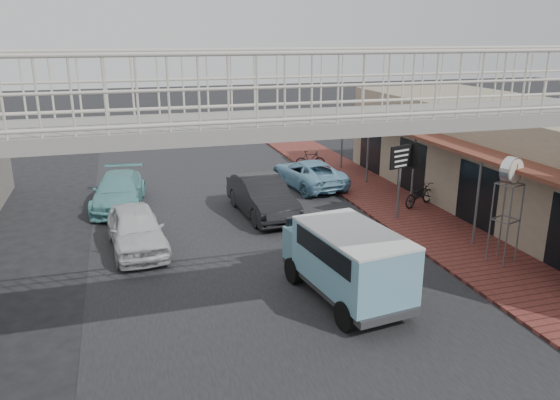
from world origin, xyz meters
TOP-DOWN VIEW (x-y plane):
  - ground at (0.00, 0.00)m, footprint 120.00×120.00m
  - road_strip at (0.00, 0.00)m, footprint 10.00×60.00m
  - sidewalk at (6.50, 3.00)m, footprint 3.00×40.00m
  - shophouse_row at (10.97, 4.00)m, footprint 7.20×18.00m
  - footbridge at (0.00, -4.00)m, footprint 16.40×2.40m
  - white_hatchback at (-3.52, 3.82)m, footprint 1.96×4.18m
  - dark_sedan at (1.18, 6.03)m, footprint 1.92×4.61m
  - angkot_curb at (4.20, 9.35)m, footprint 2.60×4.66m
  - angkot_far at (-4.00, 8.65)m, footprint 2.38×4.69m
  - angkot_van at (1.51, -1.23)m, footprint 2.32×4.22m
  - motorcycle_near at (7.32, 5.13)m, footprint 1.81×1.26m
  - motorcycle_far at (5.30, 12.20)m, footprint 1.55×0.78m
  - street_clock at (6.80, -0.48)m, footprint 0.83×0.77m
  - arrow_sign at (6.46, 4.22)m, footprint 1.70×1.14m

SIDE VIEW (x-z plane):
  - ground at x=0.00m, z-range 0.00..0.00m
  - road_strip at x=0.00m, z-range 0.00..0.01m
  - sidewalk at x=6.50m, z-range 0.00..0.10m
  - motorcycle_far at x=5.30m, z-range 0.10..1.00m
  - motorcycle_near at x=7.32m, z-range 0.10..1.00m
  - angkot_curb at x=4.20m, z-range 0.00..1.23m
  - angkot_far at x=-4.00m, z-range 0.00..1.31m
  - white_hatchback at x=-3.52m, z-range 0.00..1.38m
  - dark_sedan at x=1.18m, z-range 0.00..1.48m
  - angkot_van at x=1.51m, z-range 0.27..2.23m
  - shophouse_row at x=10.97m, z-range 0.01..4.01m
  - arrow_sign at x=6.46m, z-range 0.97..3.78m
  - street_clock at x=6.80m, z-range 1.15..4.35m
  - footbridge at x=0.00m, z-range 0.01..6.35m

